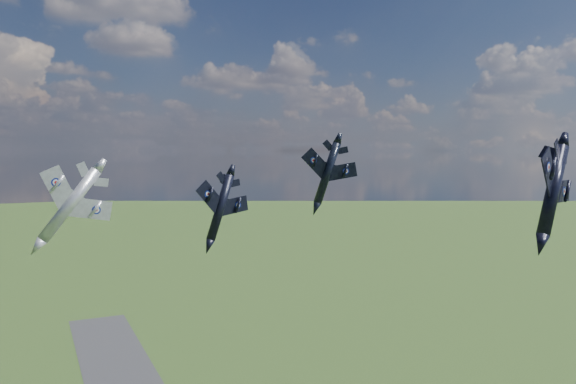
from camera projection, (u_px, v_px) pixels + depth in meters
name	position (u px, v px, depth m)	size (l,w,h in m)	color
jet_lead_navy	(220.00, 207.00, 79.13)	(9.45, 13.17, 2.72)	black
jet_right_navy	(553.00, 190.00, 68.54)	(11.93, 16.63, 3.44)	black
jet_high_navy	(327.00, 173.00, 106.58)	(11.78, 16.43, 3.40)	black
jet_left_silver	(70.00, 205.00, 77.93)	(11.78, 16.42, 3.40)	#999AA3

